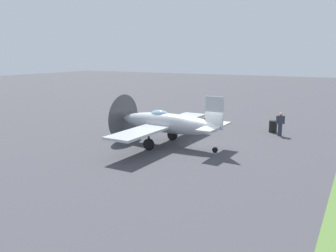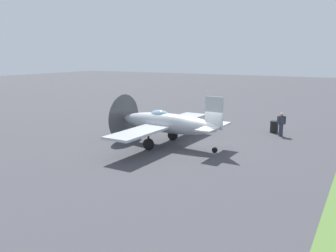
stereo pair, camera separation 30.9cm
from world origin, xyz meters
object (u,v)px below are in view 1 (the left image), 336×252
object	(u,v)px
ground_crew_chief	(280,124)
fuel_drum	(273,126)
supply_crate	(209,121)
airplane_lead	(166,123)

from	to	relation	value
ground_crew_chief	fuel_drum	size ratio (longest dim) A/B	1.92
ground_crew_chief	supply_crate	distance (m)	6.46
ground_crew_chief	fuel_drum	world-z (taller)	ground_crew_chief
supply_crate	fuel_drum	bearing A→B (deg)	-96.54
airplane_lead	supply_crate	world-z (taller)	airplane_lead
ground_crew_chief	supply_crate	bearing A→B (deg)	138.74
fuel_drum	supply_crate	bearing A→B (deg)	83.46
airplane_lead	fuel_drum	size ratio (longest dim) A/B	11.10
supply_crate	airplane_lead	bearing A→B (deg)	-178.12
airplane_lead	supply_crate	distance (m)	8.16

